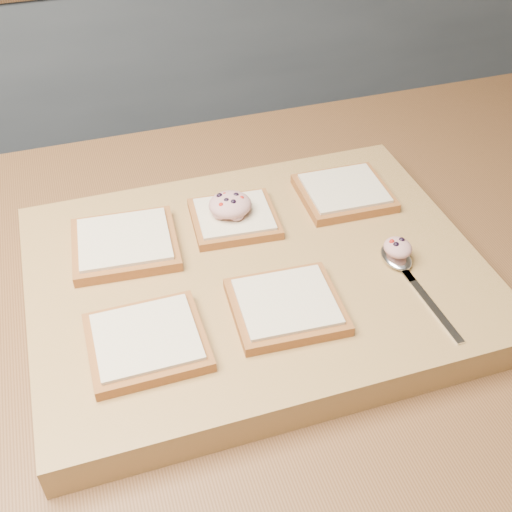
{
  "coord_description": "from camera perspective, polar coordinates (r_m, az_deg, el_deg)",
  "views": [
    {
      "loc": [
        -0.04,
        -0.6,
        1.47
      ],
      "look_at": [
        0.14,
        -0.04,
        0.96
      ],
      "focal_mm": 45.0,
      "sensor_mm": 36.0,
      "label": 1
    }
  ],
  "objects": [
    {
      "name": "bread_far_center",
      "position": [
        0.85,
        -1.95,
        3.41
      ],
      "size": [
        0.12,
        0.11,
        0.02
      ],
      "color": "#955226",
      "rests_on": "cutting_board"
    },
    {
      "name": "bread_near_center",
      "position": [
        0.73,
        2.7,
        -4.43
      ],
      "size": [
        0.13,
        0.12,
        0.02
      ],
      "color": "#955226",
      "rests_on": "cutting_board"
    },
    {
      "name": "cutting_board",
      "position": [
        0.81,
        -0.0,
        -2.01
      ],
      "size": [
        0.55,
        0.42,
        0.04
      ],
      "primitive_type": "cube",
      "color": "#A57646",
      "rests_on": "island_counter"
    },
    {
      "name": "bread_far_left",
      "position": [
        0.83,
        -11.58,
        1.1
      ],
      "size": [
        0.14,
        0.13,
        0.02
      ],
      "color": "#955226",
      "rests_on": "cutting_board"
    },
    {
      "name": "bread_near_left",
      "position": [
        0.7,
        -9.69,
        -7.47
      ],
      "size": [
        0.12,
        0.11,
        0.02
      ],
      "color": "#955226",
      "rests_on": "cutting_board"
    },
    {
      "name": "island_counter",
      "position": [
        1.18,
        -7.22,
        -18.87
      ],
      "size": [
        2.0,
        0.8,
        0.9
      ],
      "color": "slate",
      "rests_on": "ground"
    },
    {
      "name": "back_counter",
      "position": [
        2.26,
        -15.24,
        13.47
      ],
      "size": [
        3.6,
        0.62,
        0.94
      ],
      "color": "slate",
      "rests_on": "ground"
    },
    {
      "name": "tuna_salad_dollop",
      "position": [
        0.84,
        -2.32,
        4.6
      ],
      "size": [
        0.06,
        0.05,
        0.03
      ],
      "color": "tan",
      "rests_on": "bread_far_center"
    },
    {
      "name": "bread_far_right",
      "position": [
        0.91,
        7.82,
        5.64
      ],
      "size": [
        0.12,
        0.11,
        0.02
      ],
      "color": "#955226",
      "rests_on": "cutting_board"
    },
    {
      "name": "spoon_salad",
      "position": [
        0.8,
        12.49,
        0.75
      ],
      "size": [
        0.03,
        0.04,
        0.02
      ],
      "color": "tan",
      "rests_on": "spoon"
    },
    {
      "name": "spoon",
      "position": [
        0.81,
        12.76,
        -0.68
      ],
      "size": [
        0.04,
        0.17,
        0.01
      ],
      "color": "silver",
      "rests_on": "cutting_board"
    }
  ]
}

